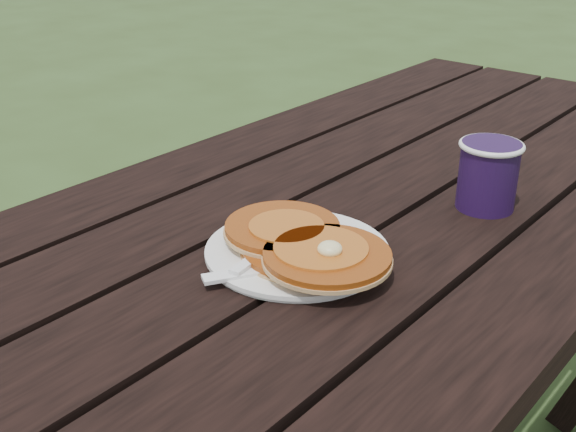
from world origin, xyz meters
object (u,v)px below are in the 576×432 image
Objects in this scene: picnic_table at (345,406)px; pancake_stack at (305,245)px; plate at (297,252)px; coffee_cup at (488,171)px.

pancake_stack is (0.06, -0.19, 0.41)m from picnic_table.
plate is 0.94× the size of pancake_stack.
pancake_stack is 0.32m from coffee_cup.
picnic_table is 0.45m from pancake_stack.
plate reaches higher than picnic_table.
picnic_table is 7.89× the size of plate.
picnic_table is 0.43m from plate.
coffee_cup is at bearing 34.64° from picnic_table.
plate is (0.04, -0.18, 0.39)m from picnic_table.
pancake_stack reaches higher than plate.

